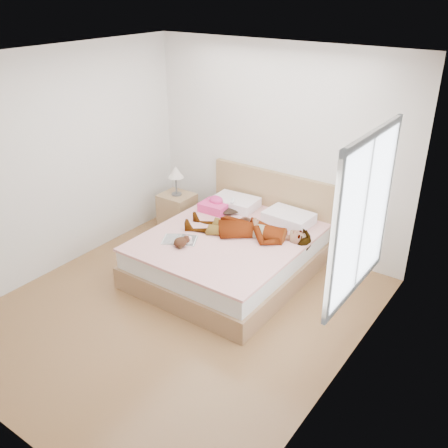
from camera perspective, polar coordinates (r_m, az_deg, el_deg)
name	(u,v)px	position (r m, az deg, el deg)	size (l,w,h in m)	color
ground	(179,310)	(5.50, -5.21, -9.78)	(4.00, 4.00, 0.00)	#53311A
woman	(248,226)	(5.86, 2.80, -0.24)	(0.57, 1.51, 0.21)	white
hair	(230,207)	(6.52, 0.73, 1.96)	(0.40, 0.49, 0.07)	black
phone	(233,201)	(6.39, 1.00, 2.69)	(0.04, 0.09, 0.01)	silver
room_shell	(363,216)	(4.19, 15.62, 0.91)	(4.00, 4.00, 4.00)	white
bed	(233,250)	(6.04, 1.02, -2.98)	(1.80, 2.08, 1.00)	olive
towel	(215,205)	(6.47, -1.04, 2.15)	(0.37, 0.31, 0.19)	#FF45A5
magazine	(180,240)	(5.78, -5.10, -1.81)	(0.46, 0.41, 0.02)	white
coffee_mug	(189,241)	(5.67, -4.06, -1.91)	(0.12, 0.09, 0.09)	white
plush_toy	(182,242)	(5.62, -4.88, -2.02)	(0.17, 0.23, 0.12)	black
nightstand	(177,210)	(7.03, -5.36, 1.66)	(0.45, 0.40, 0.96)	brown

